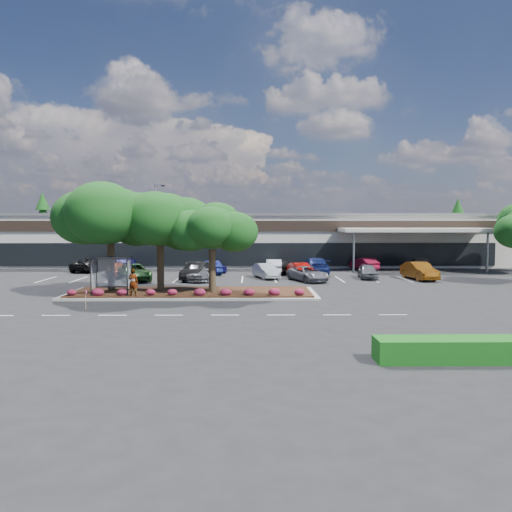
{
  "coord_description": "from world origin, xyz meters",
  "views": [
    {
      "loc": [
        2.23,
        -32.11,
        5.34
      ],
      "look_at": [
        2.69,
        7.13,
        2.6
      ],
      "focal_mm": 35.0,
      "sensor_mm": 36.0,
      "label": 1
    }
  ],
  "objects_px": {
    "light_pole": "(156,230)",
    "car_0": "(116,269)",
    "survey_stake": "(86,297)",
    "car_1": "(134,272)"
  },
  "relations": [
    {
      "from": "car_0",
      "to": "car_1",
      "type": "distance_m",
      "value": 3.51
    },
    {
      "from": "light_pole",
      "to": "car_0",
      "type": "height_order",
      "value": "light_pole"
    },
    {
      "from": "survey_stake",
      "to": "car_0",
      "type": "xyz_separation_m",
      "value": [
        -2.78,
        17.32,
        0.02
      ]
    },
    {
      "from": "survey_stake",
      "to": "car_0",
      "type": "height_order",
      "value": "car_0"
    },
    {
      "from": "survey_stake",
      "to": "car_1",
      "type": "bearing_deg",
      "value": 91.86
    },
    {
      "from": "car_1",
      "to": "survey_stake",
      "type": "bearing_deg",
      "value": -111.33
    },
    {
      "from": "survey_stake",
      "to": "car_1",
      "type": "xyz_separation_m",
      "value": [
        -0.48,
        14.67,
        0.02
      ]
    },
    {
      "from": "car_0",
      "to": "car_1",
      "type": "bearing_deg",
      "value": -72.14
    },
    {
      "from": "survey_stake",
      "to": "car_0",
      "type": "bearing_deg",
      "value": 99.12
    },
    {
      "from": "car_0",
      "to": "survey_stake",
      "type": "bearing_deg",
      "value": -103.99
    }
  ]
}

